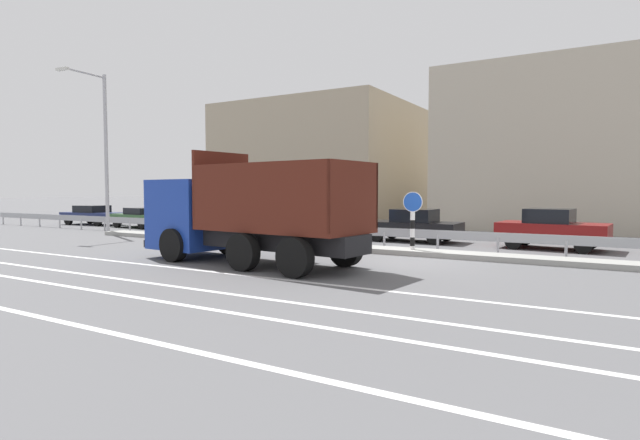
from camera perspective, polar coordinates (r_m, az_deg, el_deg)
The scene contains 18 objects.
ground_plane at distance 15.88m, azimuth 10.05°, elevation -4.68°, with size 320.00×320.00×0.00m, color #565659.
lane_strip_0 at distance 13.95m, azimuth -12.23°, elevation -5.80°, with size 59.56×0.16×0.01m, color silver.
lane_strip_1 at distance 12.57m, azimuth -18.50°, elevation -6.90°, with size 59.56×0.16×0.01m, color silver.
lane_strip_2 at distance 11.81m, azimuth -23.12°, elevation -7.65°, with size 59.56×0.16×0.01m, color silver.
lane_strip_3 at distance 10.80m, azimuth -31.52°, elevation -8.89°, with size 59.56×0.16×0.01m, color silver.
median_island at distance 17.45m, azimuth 12.00°, elevation -3.69°, with size 32.76×1.10×0.18m, color gray.
median_guardrail at distance 18.65m, azimuth 13.31°, elevation -1.77°, with size 59.56×0.09×0.78m.
dump_truck at distance 15.91m, azimuth -10.36°, elevation 0.05°, with size 7.78×3.24×3.42m.
median_road_sign at distance 17.52m, azimuth 10.53°, elevation -0.20°, with size 0.70×0.16×2.18m.
street_lamp_0 at distance 27.88m, azimuth -23.62°, elevation 7.93°, with size 0.71×2.58×8.11m.
parked_car_0 at distance 35.80m, azimuth -24.49°, elevation 0.55°, with size 4.48×2.14×1.26m.
parked_car_1 at distance 31.81m, azimuth -19.69°, elevation 0.31°, with size 4.03×2.10×1.20m.
parked_car_2 at distance 27.68m, azimuth -12.31°, elevation 0.25°, with size 4.61×1.98×1.52m.
parked_car_3 at distance 24.37m, azimuth -2.66°, elevation -0.01°, with size 3.98×1.99×1.60m.
parked_car_4 at distance 22.10m, azimuth 10.54°, elevation -0.59°, with size 4.13×1.95×1.42m.
parked_car_5 at distance 20.80m, azimuth 24.96°, elevation -0.94°, with size 3.97×2.26×1.54m.
background_building_0 at distance 39.66m, azimuth 0.79°, elevation 6.39°, with size 13.34×13.08×8.64m, color tan.
background_building_1 at distance 35.74m, azimuth 30.46°, elevation 6.75°, with size 18.22×15.58×9.24m, color #B7AD99.
Camera 1 is at (5.50, -14.74, 2.20)m, focal length 28.00 mm.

